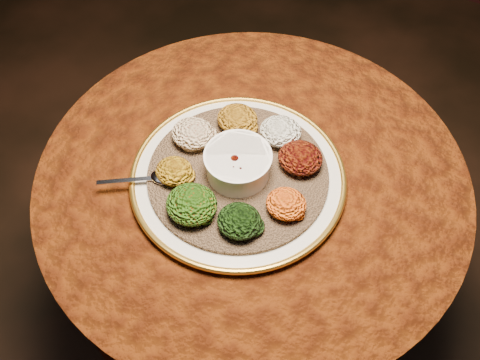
% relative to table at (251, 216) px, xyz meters
% --- Properties ---
extents(table, '(0.96, 0.96, 0.73)m').
position_rel_table_xyz_m(table, '(0.00, 0.00, 0.00)').
color(table, black).
rests_on(table, ground).
extents(platter, '(0.49, 0.49, 0.02)m').
position_rel_table_xyz_m(platter, '(-0.02, -0.03, 0.19)').
color(platter, beige).
rests_on(platter, table).
extents(injera, '(0.41, 0.41, 0.01)m').
position_rel_table_xyz_m(injera, '(-0.02, -0.03, 0.20)').
color(injera, olive).
rests_on(injera, platter).
extents(stew_bowl, '(0.14, 0.14, 0.06)m').
position_rel_table_xyz_m(stew_bowl, '(-0.02, -0.03, 0.24)').
color(stew_bowl, white).
rests_on(stew_bowl, injera).
extents(spoon, '(0.14, 0.10, 0.01)m').
position_rel_table_xyz_m(spoon, '(-0.16, -0.13, 0.21)').
color(spoon, silver).
rests_on(spoon, injera).
extents(portion_ayib, '(0.09, 0.09, 0.05)m').
position_rel_table_xyz_m(portion_ayib, '(0.02, 0.10, 0.23)').
color(portion_ayib, white).
rests_on(portion_ayib, injera).
extents(portion_kitfo, '(0.10, 0.09, 0.05)m').
position_rel_table_xyz_m(portion_kitfo, '(0.09, 0.05, 0.23)').
color(portion_kitfo, black).
rests_on(portion_kitfo, injera).
extents(portion_tikil, '(0.08, 0.08, 0.04)m').
position_rel_table_xyz_m(portion_tikil, '(0.11, -0.07, 0.23)').
color(portion_tikil, '#B8760F').
rests_on(portion_tikil, injera).
extents(portion_gomen, '(0.09, 0.09, 0.04)m').
position_rel_table_xyz_m(portion_gomen, '(0.05, -0.15, 0.23)').
color(portion_gomen, black).
rests_on(portion_gomen, injera).
extents(portion_mixveg, '(0.11, 0.10, 0.05)m').
position_rel_table_xyz_m(portion_mixveg, '(-0.05, -0.16, 0.23)').
color(portion_mixveg, '#993009').
rests_on(portion_mixveg, injera).
extents(portion_kik, '(0.08, 0.08, 0.04)m').
position_rel_table_xyz_m(portion_kik, '(-0.13, -0.11, 0.23)').
color(portion_kik, '#AD7C0F').
rests_on(portion_kik, injera).
extents(portion_timatim, '(0.10, 0.09, 0.05)m').
position_rel_table_xyz_m(portion_timatim, '(-0.15, -0.00, 0.23)').
color(portion_timatim, maroon).
rests_on(portion_timatim, injera).
extents(portion_shiro, '(0.09, 0.09, 0.04)m').
position_rel_table_xyz_m(portion_shiro, '(-0.08, 0.08, 0.23)').
color(portion_shiro, '#A16B13').
rests_on(portion_shiro, injera).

